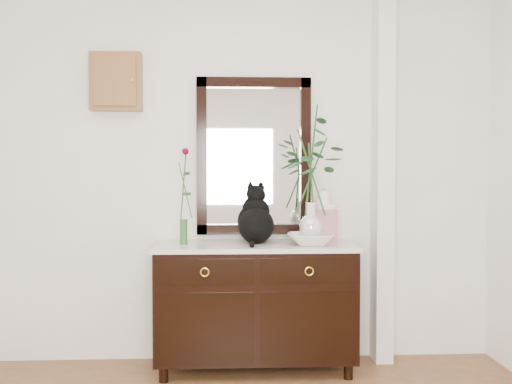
{
  "coord_description": "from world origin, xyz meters",
  "views": [
    {
      "loc": [
        -0.07,
        -2.04,
        1.33
      ],
      "look_at": [
        0.1,
        1.63,
        1.2
      ],
      "focal_mm": 40.0,
      "sensor_mm": 36.0,
      "label": 1
    }
  ],
  "objects_px": {
    "sideboard": "(255,300)",
    "cat": "(256,214)",
    "ginger_jar": "(323,216)",
    "lotus_bowl": "(311,239)"
  },
  "relations": [
    {
      "from": "sideboard",
      "to": "cat",
      "type": "height_order",
      "value": "cat"
    },
    {
      "from": "cat",
      "to": "ginger_jar",
      "type": "height_order",
      "value": "cat"
    },
    {
      "from": "lotus_bowl",
      "to": "ginger_jar",
      "type": "relative_size",
      "value": 0.83
    },
    {
      "from": "cat",
      "to": "sideboard",
      "type": "bearing_deg",
      "value": -94.21
    },
    {
      "from": "sideboard",
      "to": "ginger_jar",
      "type": "bearing_deg",
      "value": -2.24
    },
    {
      "from": "cat",
      "to": "ginger_jar",
      "type": "relative_size",
      "value": 1.06
    },
    {
      "from": "cat",
      "to": "lotus_bowl",
      "type": "xyz_separation_m",
      "value": [
        0.36,
        -0.12,
        -0.16
      ]
    },
    {
      "from": "cat",
      "to": "ginger_jar",
      "type": "bearing_deg",
      "value": -5.74
    },
    {
      "from": "sideboard",
      "to": "lotus_bowl",
      "type": "relative_size",
      "value": 4.3
    },
    {
      "from": "lotus_bowl",
      "to": "ginger_jar",
      "type": "bearing_deg",
      "value": 26.94
    }
  ]
}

